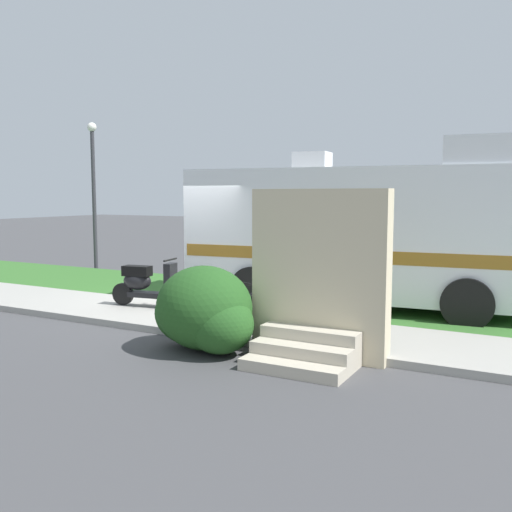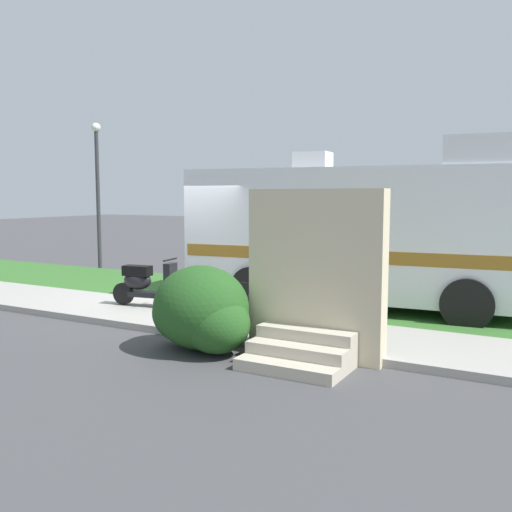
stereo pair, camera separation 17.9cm
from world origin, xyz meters
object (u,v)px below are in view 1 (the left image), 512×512
Objects in this scene: bicycle at (275,302)px; bottle_green at (287,325)px; motorhome_rv at (366,231)px; pickup_truck_near at (442,247)px; scooter at (146,284)px; street_lamp_post at (94,182)px.

bicycle is 0.63m from bottle_green.
motorhome_rv is 4.69m from pickup_truck_near.
street_lamp_post reaches higher than scooter.
motorhome_rv is 31.01× the size of bottle_green.
pickup_truck_near is (0.70, 4.59, -0.66)m from motorhome_rv.
scooter is 0.92× the size of bicycle.
pickup_truck_near is (4.37, 7.02, 0.35)m from scooter.
pickup_truck_near is at bearing 81.36° from motorhome_rv.
scooter is 0.36× the size of street_lamp_post.
motorhome_rv is 4.34× the size of scooter.
motorhome_rv is 9.62m from street_lamp_post.
motorhome_rv reaches higher than bicycle.
scooter is 3.37m from bottle_green.
bicycle reaches higher than bottle_green.
scooter is at bearing -146.48° from motorhome_rv.
pickup_truck_near is at bearing 78.43° from bicycle.
street_lamp_post reaches higher than bottle_green.
scooter is at bearing 176.72° from bicycle.
street_lamp_post is at bearing 167.49° from motorhome_rv.
pickup_truck_near is 1.28× the size of street_lamp_post.
bottle_green is at bearing -98.00° from pickup_truck_near.
motorhome_rv is 3.30m from bottle_green.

